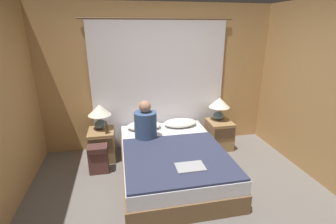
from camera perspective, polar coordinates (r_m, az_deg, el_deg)
ground_plane at (r=3.25m, az=3.81°, el=-21.05°), size 16.00×16.00×0.00m
wall_back at (r=4.35m, az=-2.19°, el=7.90°), size 4.15×0.06×2.50m
curtain_panel at (r=4.32m, az=-2.03°, el=6.07°), size 2.53×0.02×2.25m
bed at (r=3.68m, az=0.96°, el=-11.51°), size 1.46×2.01×0.45m
nightstand_left at (r=4.23m, az=-15.16°, el=-7.37°), size 0.41×0.47×0.51m
nightstand_right at (r=4.56m, az=11.89°, el=-5.12°), size 0.41×0.47×0.51m
lamp_left at (r=4.11m, az=-15.74°, el=-0.16°), size 0.37×0.37×0.42m
lamp_right at (r=4.45m, az=11.93°, el=1.61°), size 0.37×0.37×0.42m
pillow_left at (r=4.21m, az=-5.62°, el=-3.18°), size 0.59×0.36×0.12m
pillow_right at (r=4.31m, az=2.88°, el=-2.55°), size 0.59×0.36×0.12m
blanket_on_bed at (r=3.31m, az=2.14°, el=-10.54°), size 1.40×1.35×0.03m
person_left_in_bed at (r=3.78m, az=-5.30°, el=-2.71°), size 0.35×0.35×0.62m
beer_bottle_on_left_stand at (r=3.97m, az=-14.20°, el=-3.80°), size 0.06×0.06×0.21m
laptop_on_bed at (r=3.06m, az=5.22°, el=-12.70°), size 0.35×0.23×0.02m
backpack_on_floor at (r=3.88m, az=-16.03°, el=-10.22°), size 0.28×0.22×0.44m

